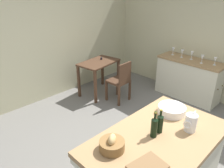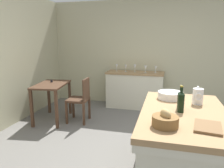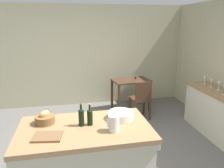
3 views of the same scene
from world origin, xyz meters
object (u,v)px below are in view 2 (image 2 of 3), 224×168
wooden_chair (81,98)px  wash_bowl (170,95)px  side_cabinet (135,90)px  wine_bottle_dark (180,100)px  wine_glass_left (145,68)px  wine_glass_far_left (156,68)px  writing_desk (52,90)px  wine_glass_right (126,67)px  wine_bottle_amber (181,102)px  wine_glass_middle (135,67)px  wine_glass_far_right (117,66)px  cutting_board (208,127)px  island_table (182,143)px  pitcher (198,96)px  bread_basket (165,120)px

wooden_chair → wash_bowl: 1.99m
wash_bowl → side_cabinet: bearing=20.9°
wine_bottle_dark → wine_glass_left: bearing=14.9°
wine_glass_left → wine_glass_far_left: bearing=-71.9°
writing_desk → wine_glass_right: 1.86m
wine_bottle_amber → wine_glass_middle: (2.67, 0.93, 0.02)m
writing_desk → wine_glass_far_left: (1.29, -2.01, 0.35)m
wine_glass_far_right → wine_glass_far_left: bearing=-90.7°
cutting_board → wine_glass_middle: bearing=20.6°
island_table → wine_glass_far_right: (2.64, 1.43, 0.54)m
wooden_chair → wash_bowl: wash_bowl is taller
wine_bottle_dark → wine_glass_far_right: size_ratio=1.71×
pitcher → cutting_board: pitcher is taller
pitcher → wine_glass_far_left: pitcher is taller
wine_bottle_dark → wine_glass_far_left: 2.60m
pitcher → wash_bowl: bearing=62.9°
wine_bottle_amber → wine_bottle_dark: bearing=1.0°
wine_bottle_dark → wine_glass_far_right: 2.92m
side_cabinet → wine_glass_right: 0.60m
wine_bottle_amber → wine_glass_right: bearing=23.3°
island_table → wine_glass_far_left: 2.73m
side_cabinet → wine_bottle_amber: wine_bottle_amber is taller
pitcher → wine_bottle_dark: (-0.26, 0.23, 0.01)m
side_cabinet → wash_bowl: wash_bowl is taller
pitcher → wine_glass_far_right: 2.81m
wash_bowl → writing_desk: bearing=70.4°
wine_glass_far_right → wine_glass_left: bearing=-97.0°
wooden_chair → cutting_board: (-1.84, -2.06, 0.38)m
wooden_chair → wine_glass_far_right: size_ratio=5.39×
wine_glass_left → wine_bottle_amber: bearing=-165.6°
writing_desk → bread_basket: bread_basket is taller
side_cabinet → wine_glass_far_left: 0.73m
writing_desk → wine_glass_left: (1.22, -1.78, 0.35)m
side_cabinet → cutting_board: same height
wine_glass_far_left → cutting_board: bearing=-167.9°
wine_bottle_dark → side_cabinet: bearing=19.8°
pitcher → wine_glass_far_right: size_ratio=1.46×
wooden_chair → wine_glass_right: size_ratio=5.38×
side_cabinet → pitcher: pitcher is taller
writing_desk → wine_glass_right: wine_glass_right is taller
wash_bowl → bread_basket: (-1.01, 0.06, 0.01)m
wine_glass_left → bread_basket: bearing=-170.7°
bread_basket → wine_bottle_amber: bearing=-19.7°
writing_desk → wooden_chair: 0.63m
side_cabinet → wine_bottle_amber: bearing=-161.0°
pitcher → wine_bottle_amber: wine_bottle_amber is taller
side_cabinet → wine_glass_right: (0.01, 0.23, 0.56)m
wine_glass_left → pitcher: bearing=-158.2°
wine_glass_middle → pitcher: bearing=-153.4°
island_table → wash_bowl: (0.51, 0.16, 0.45)m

